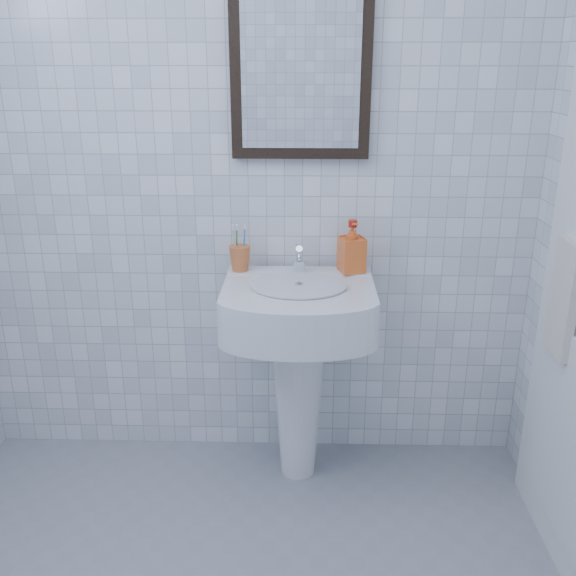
{
  "coord_description": "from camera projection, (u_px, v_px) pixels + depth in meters",
  "views": [
    {
      "loc": [
        0.22,
        -1.2,
        1.59
      ],
      "look_at": [
        0.16,
        0.86,
        0.85
      ],
      "focal_mm": 40.0,
      "sensor_mm": 36.0,
      "label": 1
    }
  ],
  "objects": [
    {
      "name": "faucet",
      "position": [
        299.0,
        261.0,
        2.4
      ],
      "size": [
        0.05,
        0.1,
        0.12
      ],
      "color": "silver",
      "rests_on": "washbasin"
    },
    {
      "name": "toothbrush_cup",
      "position": [
        240.0,
        258.0,
        2.42
      ],
      "size": [
        0.1,
        0.1,
        0.1
      ],
      "primitive_type": null,
      "rotation": [
        0.0,
        0.0,
        0.33
      ],
      "color": "orange",
      "rests_on": "washbasin"
    },
    {
      "name": "wall_mirror",
      "position": [
        301.0,
        70.0,
        2.26
      ],
      "size": [
        0.5,
        0.04,
        0.62
      ],
      "color": "black",
      "rests_on": "wall_back"
    },
    {
      "name": "soap_dispenser",
      "position": [
        352.0,
        246.0,
        2.39
      ],
      "size": [
        0.11,
        0.11,
        0.2
      ],
      "primitive_type": "imported",
      "rotation": [
        0.0,
        0.0,
        0.3
      ],
      "color": "#E54B16",
      "rests_on": "washbasin"
    },
    {
      "name": "wall_back",
      "position": [
        247.0,
        155.0,
        2.38
      ],
      "size": [
        2.2,
        0.02,
        2.5
      ],
      "primitive_type": "cube",
      "color": "white",
      "rests_on": "ground"
    },
    {
      "name": "washbasin",
      "position": [
        298.0,
        348.0,
        2.41
      ],
      "size": [
        0.54,
        0.4,
        0.84
      ],
      "color": "white",
      "rests_on": "ground"
    },
    {
      "name": "hand_towel",
      "position": [
        564.0,
        299.0,
        2.03
      ],
      "size": [
        0.03,
        0.16,
        0.38
      ],
      "primitive_type": "cube",
      "color": "beige",
      "rests_on": "towel_ring"
    }
  ]
}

